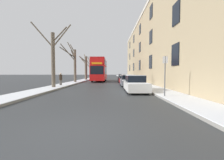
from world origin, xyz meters
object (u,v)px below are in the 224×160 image
object	(u,v)px
parked_car_1	(128,81)
parked_car_2	(125,80)
parked_car_3	(123,78)
bare_tree_left_1	(74,63)
pedestrian_left_sidewalk	(61,79)
bare_tree_left_0	(54,57)
bare_tree_left_3	(91,68)
parked_car_0	(136,84)
bare_tree_left_2	(86,67)
street_sign_post	(165,74)
double_decker_bus	(100,69)

from	to	relation	value
parked_car_1	parked_car_2	world-z (taller)	parked_car_1
parked_car_2	parked_car_3	bearing A→B (deg)	90.00
bare_tree_left_1	pedestrian_left_sidewalk	size ratio (longest dim) A/B	4.07
bare_tree_left_0	bare_tree_left_3	size ratio (longest dim) A/B	1.06
bare_tree_left_0	parked_car_0	bearing A→B (deg)	-19.74
bare_tree_left_2	street_sign_post	world-z (taller)	bare_tree_left_2
bare_tree_left_2	parked_car_3	bearing A→B (deg)	-34.31
parked_car_3	street_sign_post	world-z (taller)	street_sign_post
bare_tree_left_2	pedestrian_left_sidewalk	size ratio (longest dim) A/B	3.70
double_decker_bus	parked_car_2	xyz separation A→B (m)	(4.56, -6.23, -1.90)
street_sign_post	parked_car_0	bearing A→B (deg)	111.99
bare_tree_left_1	pedestrian_left_sidewalk	distance (m)	7.26
parked_car_2	parked_car_0	bearing A→B (deg)	-90.00
parked_car_0	parked_car_1	bearing A→B (deg)	90.00
bare_tree_left_2	street_sign_post	xyz separation A→B (m)	(9.52, -25.15, -1.46)
bare_tree_left_1	parked_car_3	bearing A→B (deg)	25.11
parked_car_1	parked_car_3	world-z (taller)	parked_car_3
pedestrian_left_sidewalk	bare_tree_left_1	bearing A→B (deg)	-61.99
bare_tree_left_3	parked_car_3	size ratio (longest dim) A/B	1.58
parked_car_0	bare_tree_left_1	bearing A→B (deg)	124.66
bare_tree_left_2	bare_tree_left_1	bearing A→B (deg)	-91.87
parked_car_1	pedestrian_left_sidewalk	world-z (taller)	pedestrian_left_sidewalk
bare_tree_left_1	parked_car_3	distance (m)	9.71
double_decker_bus	pedestrian_left_sidewalk	distance (m)	12.58
parked_car_3	pedestrian_left_sidewalk	size ratio (longest dim) A/B	2.51
parked_car_3	parked_car_2	bearing A→B (deg)	-90.00
parked_car_0	parked_car_2	world-z (taller)	parked_car_0
parked_car_1	street_sign_post	world-z (taller)	street_sign_post
double_decker_bus	street_sign_post	size ratio (longest dim) A/B	3.89
double_decker_bus	bare_tree_left_0	bearing A→B (deg)	-104.65
bare_tree_left_1	parked_car_0	size ratio (longest dim) A/B	1.56
bare_tree_left_3	pedestrian_left_sidewalk	world-z (taller)	bare_tree_left_3
bare_tree_left_1	bare_tree_left_3	size ratio (longest dim) A/B	1.02
parked_car_2	bare_tree_left_2	bearing A→B (deg)	127.24
bare_tree_left_2	bare_tree_left_3	distance (m)	10.05
bare_tree_left_3	parked_car_1	world-z (taller)	bare_tree_left_3
pedestrian_left_sidewalk	street_sign_post	bearing A→B (deg)	165.31
bare_tree_left_0	parked_car_1	xyz separation A→B (m)	(8.30, 2.93, -2.72)
parked_car_1	street_sign_post	distance (m)	9.44
bare_tree_left_1	parked_car_3	size ratio (longest dim) A/B	1.62
parked_car_1	bare_tree_left_3	bearing A→B (deg)	108.01
bare_tree_left_1	double_decker_bus	xyz separation A→B (m)	(3.89, 5.04, -0.82)
bare_tree_left_0	parked_car_3	world-z (taller)	bare_tree_left_0
parked_car_2	parked_car_3	distance (m)	5.16
bare_tree_left_1	bare_tree_left_3	world-z (taller)	bare_tree_left_1
pedestrian_left_sidewalk	parked_car_1	bearing A→B (deg)	-149.13
bare_tree_left_3	parked_car_1	distance (m)	27.34
bare_tree_left_0	parked_car_2	distance (m)	11.90
bare_tree_left_1	parked_car_2	bearing A→B (deg)	-8.03
double_decker_bus	parked_car_3	bearing A→B (deg)	-13.24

